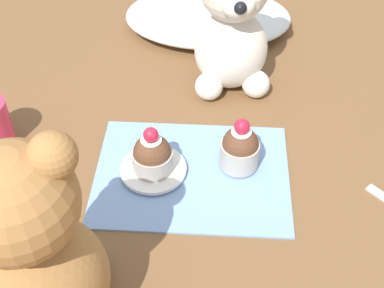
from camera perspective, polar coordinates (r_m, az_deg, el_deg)
The scene contains 8 objects.
ground_plane at distance 0.69m, azimuth -0.00°, elevation -3.34°, with size 4.00×4.00×0.00m, color brown.
knitted_placemat at distance 0.69m, azimuth -0.00°, elevation -3.18°, with size 0.25×0.19×0.01m, color #7A9ED1.
tulle_cloth at distance 0.95m, azimuth 1.71°, elevation 13.45°, with size 0.29×0.20×0.04m, color white.
teddy_bear_cream at distance 0.77m, azimuth 4.35°, elevation 12.38°, with size 0.12×0.12×0.22m.
teddy_bear_tan at distance 0.50m, azimuth -16.52°, elevation -11.02°, with size 0.16×0.15×0.24m.
cupcake_near_cream_bear at distance 0.68m, azimuth 5.14°, elevation -0.43°, with size 0.05×0.05×0.08m.
saucer_plate at distance 0.68m, azimuth -4.19°, elevation -2.94°, with size 0.09×0.09×0.01m, color white.
cupcake_near_tan_bear at distance 0.66m, azimuth -4.30°, elevation -1.44°, with size 0.05×0.05×0.07m.
Camera 1 is at (0.03, -0.46, 0.51)m, focal length 50.00 mm.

